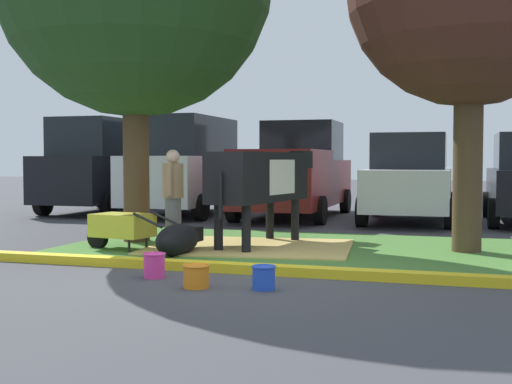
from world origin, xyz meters
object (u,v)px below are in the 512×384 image
object	(u,v)px
calf_lying	(178,240)
bucket_orange	(196,276)
bucket_blue	(264,277)
wheelbarrow	(121,226)
suv_black	(105,166)
bucket_pink	(154,265)
suv_dark_grey	(187,166)
cow_holstein	(262,178)
person_handler	(173,195)
hatchback_white	(410,179)
pickup_truck_maroon	(295,172)

from	to	relation	value
calf_lying	bucket_orange	world-z (taller)	calf_lying
calf_lying	bucket_blue	xyz separation A→B (m)	(1.98, -2.14, -0.10)
wheelbarrow	bucket_orange	xyz separation A→B (m)	(2.33, -2.52, -0.25)
bucket_orange	suv_black	xyz separation A→B (m)	(-6.57, 9.33, 1.13)
calf_lying	wheelbarrow	xyz separation A→B (m)	(-1.10, 0.25, 0.15)
wheelbarrow	bucket_pink	world-z (taller)	wheelbarrow
bucket_blue	suv_dark_grey	distance (m)	10.22
cow_holstein	suv_dark_grey	world-z (taller)	suv_dark_grey
wheelbarrow	bucket_pink	distance (m)	2.63
person_handler	hatchback_white	world-z (taller)	hatchback_white
bucket_pink	calf_lying	bearing A→B (deg)	105.26
wheelbarrow	suv_black	distance (m)	8.08
suv_dark_grey	pickup_truck_maroon	world-z (taller)	suv_dark_grey
wheelbarrow	hatchback_white	world-z (taller)	hatchback_white
bucket_pink	suv_dark_grey	world-z (taller)	suv_dark_grey
suv_black	person_handler	bearing A→B (deg)	-52.01
pickup_truck_maroon	suv_black	bearing A→B (deg)	-179.76
wheelbarrow	bucket_pink	xyz separation A→B (m)	(1.60, -2.08, -0.23)
calf_lying	suv_black	distance (m)	8.92
wheelbarrow	bucket_blue	world-z (taller)	wheelbarrow
bucket_pink	suv_dark_grey	bearing A→B (deg)	110.86
wheelbarrow	bucket_orange	size ratio (longest dim) A/B	5.20
cow_holstein	calf_lying	bearing A→B (deg)	-122.92
calf_lying	person_handler	xyz separation A→B (m)	(-0.44, 0.79, 0.62)
pickup_truck_maroon	hatchback_white	world-z (taller)	pickup_truck_maroon
bucket_pink	suv_dark_grey	size ratio (longest dim) A/B	0.07
bucket_orange	suv_black	size ratio (longest dim) A/B	0.07
person_handler	bucket_orange	size ratio (longest dim) A/B	5.12
person_handler	suv_black	size ratio (longest dim) A/B	0.34
pickup_truck_maroon	bucket_orange	bearing A→B (deg)	-82.55
suv_dark_grey	hatchback_white	size ratio (longest dim) A/B	1.05
bucket_orange	pickup_truck_maroon	distance (m)	9.48
cow_holstein	calf_lying	xyz separation A→B (m)	(-0.89, -1.37, -0.90)
calf_lying	bucket_pink	world-z (taller)	calf_lying
person_handler	wheelbarrow	bearing A→B (deg)	-140.51
bucket_orange	person_handler	bearing A→B (deg)	118.74
calf_lying	bucket_pink	size ratio (longest dim) A/B	4.32
bucket_blue	bucket_orange	bearing A→B (deg)	-170.22
wheelbarrow	suv_dark_grey	world-z (taller)	suv_dark_grey
person_handler	suv_black	xyz separation A→B (m)	(-4.90, 6.27, 0.42)
bucket_pink	hatchback_white	bearing A→B (deg)	74.36
suv_dark_grey	bucket_blue	bearing A→B (deg)	-61.93
bucket_pink	suv_black	distance (m)	10.70
pickup_truck_maroon	cow_holstein	bearing A→B (deg)	-81.24
person_handler	suv_dark_grey	size ratio (longest dim) A/B	0.34
bucket_orange	hatchback_white	bearing A→B (deg)	79.61
cow_holstein	person_handler	bearing A→B (deg)	-156.33
suv_dark_grey	person_handler	bearing A→B (deg)	-68.69
bucket_orange	suv_black	distance (m)	11.47
wheelbarrow	pickup_truck_maroon	distance (m)	6.96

